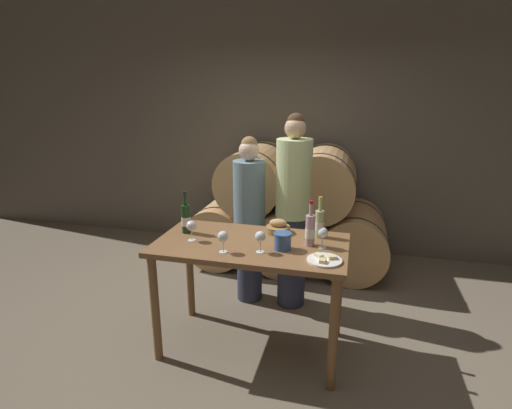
# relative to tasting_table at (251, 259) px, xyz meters

# --- Properties ---
(ground_plane) EXTENTS (10.00, 10.00, 0.00)m
(ground_plane) POSITION_rel_tasting_table_xyz_m (0.00, 0.00, -0.76)
(ground_plane) COLOR #726654
(stone_wall_back) EXTENTS (10.00, 0.12, 3.20)m
(stone_wall_back) POSITION_rel_tasting_table_xyz_m (0.00, 2.25, 0.84)
(stone_wall_back) COLOR #60594F
(stone_wall_back) RESTS_ON ground_plane
(barrel_stack) EXTENTS (2.23, 0.98, 1.37)m
(barrel_stack) POSITION_rel_tasting_table_xyz_m (0.00, 1.64, -0.15)
(barrel_stack) COLOR tan
(barrel_stack) RESTS_ON ground_plane
(tasting_table) EXTENTS (1.41, 0.76, 0.89)m
(tasting_table) POSITION_rel_tasting_table_xyz_m (0.00, 0.00, 0.00)
(tasting_table) COLOR brown
(tasting_table) RESTS_ON ground_plane
(person_left) EXTENTS (0.29, 0.29, 1.58)m
(person_left) POSITION_rel_tasting_table_xyz_m (-0.21, 0.74, 0.05)
(person_left) COLOR #2D334C
(person_left) RESTS_ON ground_plane
(person_right) EXTENTS (0.32, 0.32, 1.79)m
(person_right) POSITION_rel_tasting_table_xyz_m (0.19, 0.74, 0.16)
(person_right) COLOR #2D334C
(person_right) RESTS_ON ground_plane
(wine_bottle_red) EXTENTS (0.07, 0.07, 0.33)m
(wine_bottle_red) POSITION_rel_tasting_table_xyz_m (-0.55, 0.08, 0.25)
(wine_bottle_red) COLOR #193819
(wine_bottle_red) RESTS_ON tasting_table
(wine_bottle_white) EXTENTS (0.07, 0.07, 0.32)m
(wine_bottle_white) POSITION_rel_tasting_table_xyz_m (0.48, 0.24, 0.24)
(wine_bottle_white) COLOR #ADBC7F
(wine_bottle_white) RESTS_ON tasting_table
(wine_bottle_rose) EXTENTS (0.07, 0.07, 0.34)m
(wine_bottle_rose) POSITION_rel_tasting_table_xyz_m (0.43, 0.05, 0.25)
(wine_bottle_rose) COLOR #BC8E93
(wine_bottle_rose) RESTS_ON tasting_table
(blue_crock) EXTENTS (0.13, 0.13, 0.12)m
(blue_crock) POSITION_rel_tasting_table_xyz_m (0.25, -0.07, 0.20)
(blue_crock) COLOR #335693
(blue_crock) RESTS_ON tasting_table
(bread_basket) EXTENTS (0.19, 0.19, 0.11)m
(bread_basket) POSITION_rel_tasting_table_xyz_m (0.15, 0.26, 0.17)
(bread_basket) COLOR olive
(bread_basket) RESTS_ON tasting_table
(cheese_plate) EXTENTS (0.23, 0.23, 0.04)m
(cheese_plate) POSITION_rel_tasting_table_xyz_m (0.56, -0.20, 0.14)
(cheese_plate) COLOR white
(cheese_plate) RESTS_ON tasting_table
(wine_glass_far_left) EXTENTS (0.08, 0.08, 0.16)m
(wine_glass_far_left) POSITION_rel_tasting_table_xyz_m (-0.44, -0.07, 0.24)
(wine_glass_far_left) COLOR white
(wine_glass_far_left) RESTS_ON tasting_table
(wine_glass_left) EXTENTS (0.08, 0.08, 0.16)m
(wine_glass_left) POSITION_rel_tasting_table_xyz_m (-0.14, -0.22, 0.24)
(wine_glass_left) COLOR white
(wine_glass_left) RESTS_ON tasting_table
(wine_glass_center) EXTENTS (0.08, 0.08, 0.16)m
(wine_glass_center) POSITION_rel_tasting_table_xyz_m (0.11, -0.16, 0.24)
(wine_glass_center) COLOR white
(wine_glass_center) RESTS_ON tasting_table
(wine_glass_right) EXTENTS (0.08, 0.08, 0.16)m
(wine_glass_right) POSITION_rel_tasting_table_xyz_m (0.52, 0.03, 0.24)
(wine_glass_right) COLOR white
(wine_glass_right) RESTS_ON tasting_table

